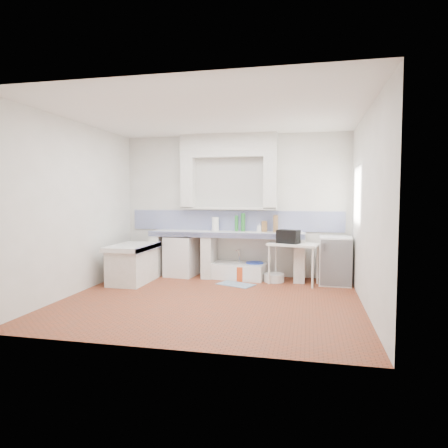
% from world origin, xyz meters
% --- Properties ---
extents(floor, '(4.50, 4.50, 0.00)m').
position_xyz_m(floor, '(0.00, 0.00, 0.00)').
color(floor, brown).
rests_on(floor, ground).
extents(ceiling, '(4.50, 4.50, 0.00)m').
position_xyz_m(ceiling, '(0.00, 0.00, 2.80)').
color(ceiling, white).
rests_on(ceiling, ground).
extents(wall_back, '(4.50, 0.00, 4.50)m').
position_xyz_m(wall_back, '(0.00, 2.00, 1.40)').
color(wall_back, white).
rests_on(wall_back, ground).
extents(wall_front, '(4.50, 0.00, 4.50)m').
position_xyz_m(wall_front, '(0.00, -2.00, 1.40)').
color(wall_front, white).
rests_on(wall_front, ground).
extents(wall_left, '(0.00, 4.50, 4.50)m').
position_xyz_m(wall_left, '(-2.25, 0.00, 1.40)').
color(wall_left, white).
rests_on(wall_left, ground).
extents(wall_right, '(0.00, 4.50, 4.50)m').
position_xyz_m(wall_right, '(2.25, 0.00, 1.40)').
color(wall_right, white).
rests_on(wall_right, ground).
extents(alcove_mass, '(1.90, 0.25, 0.45)m').
position_xyz_m(alcove_mass, '(-0.10, 1.88, 2.58)').
color(alcove_mass, white).
rests_on(alcove_mass, ground).
extents(window_frame, '(0.35, 0.86, 1.06)m').
position_xyz_m(window_frame, '(2.42, 1.20, 1.60)').
color(window_frame, '#352011').
rests_on(window_frame, ground).
extents(lace_valance, '(0.01, 0.84, 0.24)m').
position_xyz_m(lace_valance, '(2.28, 1.20, 1.98)').
color(lace_valance, white).
rests_on(lace_valance, ground).
extents(counter_slab, '(3.00, 0.60, 0.08)m').
position_xyz_m(counter_slab, '(-0.10, 1.70, 0.86)').
color(counter_slab, white).
rests_on(counter_slab, ground).
extents(counter_lip, '(3.00, 0.04, 0.10)m').
position_xyz_m(counter_lip, '(-0.10, 1.42, 0.86)').
color(counter_lip, navy).
rests_on(counter_lip, ground).
extents(counter_pier_left, '(0.20, 0.55, 0.82)m').
position_xyz_m(counter_pier_left, '(-1.50, 1.70, 0.41)').
color(counter_pier_left, white).
rests_on(counter_pier_left, ground).
extents(counter_pier_mid, '(0.20, 0.55, 0.82)m').
position_xyz_m(counter_pier_mid, '(-0.45, 1.70, 0.41)').
color(counter_pier_mid, white).
rests_on(counter_pier_mid, ground).
extents(counter_pier_right, '(0.20, 0.55, 0.82)m').
position_xyz_m(counter_pier_right, '(1.30, 1.70, 0.41)').
color(counter_pier_right, white).
rests_on(counter_pier_right, ground).
extents(peninsula_top, '(0.70, 1.10, 0.08)m').
position_xyz_m(peninsula_top, '(-1.70, 0.90, 0.66)').
color(peninsula_top, white).
rests_on(peninsula_top, ground).
extents(peninsula_base, '(0.60, 1.00, 0.62)m').
position_xyz_m(peninsula_base, '(-1.70, 0.90, 0.31)').
color(peninsula_base, white).
rests_on(peninsula_base, ground).
extents(peninsula_lip, '(0.04, 1.10, 0.10)m').
position_xyz_m(peninsula_lip, '(-1.37, 0.90, 0.66)').
color(peninsula_lip, navy).
rests_on(peninsula_lip, ground).
extents(backsplash, '(4.27, 0.03, 0.40)m').
position_xyz_m(backsplash, '(0.00, 1.99, 1.10)').
color(backsplash, navy).
rests_on(backsplash, ground).
extents(stove, '(0.61, 0.59, 0.79)m').
position_xyz_m(stove, '(-1.02, 1.68, 0.39)').
color(stove, white).
rests_on(stove, ground).
extents(sink, '(1.18, 0.74, 0.27)m').
position_xyz_m(sink, '(0.11, 1.70, 0.13)').
color(sink, white).
rests_on(sink, ground).
extents(side_table, '(0.98, 0.69, 0.04)m').
position_xyz_m(side_table, '(1.20, 1.40, 0.37)').
color(side_table, white).
rests_on(side_table, ground).
extents(fridge, '(0.58, 0.58, 0.86)m').
position_xyz_m(fridge, '(1.93, 1.54, 0.43)').
color(fridge, white).
rests_on(fridge, ground).
extents(bucket_red, '(0.32, 0.32, 0.28)m').
position_xyz_m(bucket_red, '(-0.19, 1.74, 0.14)').
color(bucket_red, '#BD031F').
rests_on(bucket_red, ground).
extents(bucket_orange, '(0.38, 0.38, 0.27)m').
position_xyz_m(bucket_orange, '(0.23, 1.52, 0.13)').
color(bucket_orange, '#E64B1B').
rests_on(bucket_orange, ground).
extents(bucket_blue, '(0.42, 0.42, 0.32)m').
position_xyz_m(bucket_blue, '(0.45, 1.74, 0.16)').
color(bucket_blue, '#1C38B6').
rests_on(bucket_blue, ground).
extents(basin_white, '(0.39, 0.39, 0.15)m').
position_xyz_m(basin_white, '(0.84, 1.52, 0.07)').
color(basin_white, white).
rests_on(basin_white, ground).
extents(water_bottle_a, '(0.09, 0.09, 0.29)m').
position_xyz_m(water_bottle_a, '(-0.06, 1.85, 0.14)').
color(water_bottle_a, silver).
rests_on(water_bottle_a, ground).
extents(water_bottle_b, '(0.09, 0.09, 0.30)m').
position_xyz_m(water_bottle_b, '(0.14, 1.85, 0.15)').
color(water_bottle_b, silver).
rests_on(water_bottle_b, ground).
extents(black_bag, '(0.44, 0.35, 0.24)m').
position_xyz_m(black_bag, '(1.10, 1.38, 0.86)').
color(black_bag, black).
rests_on(black_bag, side_table).
extents(green_bottle_a, '(0.09, 0.09, 0.31)m').
position_xyz_m(green_bottle_a, '(0.07, 1.85, 1.06)').
color(green_bottle_a, '#25732D').
rests_on(green_bottle_a, counter_slab).
extents(green_bottle_b, '(0.09, 0.09, 0.36)m').
position_xyz_m(green_bottle_b, '(0.20, 1.85, 1.08)').
color(green_bottle_b, '#25732D').
rests_on(green_bottle_b, counter_slab).
extents(knife_block, '(0.12, 0.10, 0.21)m').
position_xyz_m(knife_block, '(0.61, 1.85, 1.00)').
color(knife_block, olive).
rests_on(knife_block, counter_slab).
extents(cutting_board, '(0.08, 0.24, 0.32)m').
position_xyz_m(cutting_board, '(0.84, 1.85, 1.06)').
color(cutting_board, olive).
rests_on(cutting_board, counter_slab).
extents(paper_towel, '(0.14, 0.14, 0.27)m').
position_xyz_m(paper_towel, '(-0.36, 1.85, 1.04)').
color(paper_towel, white).
rests_on(paper_towel, counter_slab).
extents(soap_bottle, '(0.08, 0.08, 0.17)m').
position_xyz_m(soap_bottle, '(0.53, 1.81, 0.99)').
color(soap_bottle, white).
rests_on(soap_bottle, counter_slab).
extents(rug, '(0.73, 0.58, 0.01)m').
position_xyz_m(rug, '(0.19, 1.12, 0.01)').
color(rug, '#366088').
rests_on(rug, ground).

